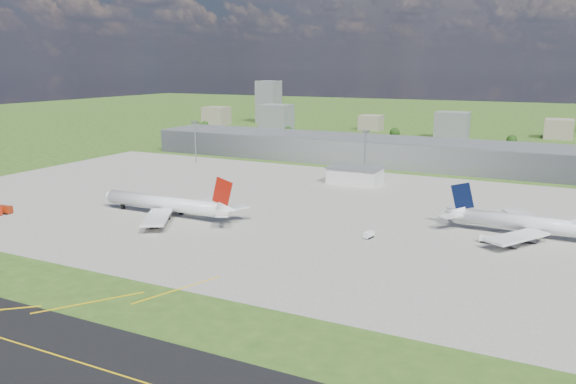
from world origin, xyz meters
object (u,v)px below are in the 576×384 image
at_px(fire_truck, 4,210).
at_px(van_white_near, 369,235).
at_px(airliner_blue_quad, 547,226).
at_px(van_white_far, 486,240).
at_px(airliner_red_twin, 168,204).
at_px(tug_yellow, 154,226).

bearing_deg(fire_truck, van_white_near, 4.19).
height_order(airliner_blue_quad, van_white_far, airliner_blue_quad).
xyz_separation_m(airliner_red_twin, van_white_near, (81.77, 7.14, -3.68)).
bearing_deg(airliner_red_twin, tug_yellow, 111.05).
distance_m(fire_truck, van_white_near, 148.64).
relative_size(airliner_red_twin, airliner_blue_quad, 0.99).
relative_size(airliner_red_twin, fire_truck, 8.91).
bearing_deg(airliner_blue_quad, tug_yellow, -157.37).
height_order(airliner_red_twin, airliner_blue_quad, airliner_red_twin).
bearing_deg(airliner_red_twin, van_white_far, -170.18).
bearing_deg(van_white_far, airliner_blue_quad, 34.92).
xyz_separation_m(tug_yellow, van_white_far, (113.25, 36.14, 0.19)).
bearing_deg(van_white_far, tug_yellow, -165.14).
relative_size(airliner_blue_quad, fire_truck, 8.99).
distance_m(airliner_red_twin, airliner_blue_quad, 141.53).
xyz_separation_m(fire_truck, van_white_near, (144.69, 34.02, -0.40)).
bearing_deg(van_white_far, airliner_red_twin, -173.39).
xyz_separation_m(airliner_red_twin, van_white_far, (119.38, 19.88, -3.69)).
distance_m(airliner_red_twin, van_white_near, 82.16).
bearing_deg(van_white_near, fire_truck, 117.68).
bearing_deg(airliner_blue_quad, van_white_near, -152.62).
distance_m(tug_yellow, van_white_far, 118.87).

